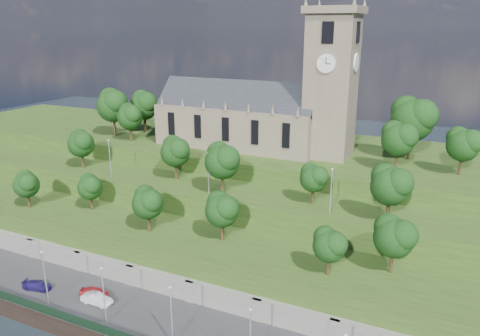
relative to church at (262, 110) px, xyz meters
The scene contains 15 objects.
promenade 45.42m from the church, 91.13° to the right, with size 160.00×12.00×2.00m, color #2D2D30.
fence 49.57m from the church, 91.00° to the right, with size 160.00×0.10×1.20m, color black.
retaining_wall 39.48m from the church, 91.33° to the right, with size 160.00×2.10×5.00m.
embankment_lower 33.57m from the church, 91.61° to the right, with size 160.00×12.00×8.00m, color #2A4416.
embankment_upper 23.71m from the church, 92.66° to the right, with size 160.00×10.00×12.00m, color #2A4416.
hilltop 15.57m from the church, 101.11° to the left, with size 160.00×32.00×15.00m, color #2A4416.
church is the anchor object (origin of this frame).
trees_lower 29.57m from the church, 85.04° to the right, with size 64.84×8.73×7.61m.
trees_upper 18.74m from the church, 86.24° to the right, with size 62.09×8.42×8.42m.
trees_hilltop 1.25m from the church, 133.82° to the right, with size 75.12×16.39×11.28m.
lamp_posts_promenade 46.41m from the church, 93.67° to the right, with size 60.36×0.36×7.87m.
lamp_posts_upper 21.01m from the church, 92.26° to the right, with size 40.36×0.36×6.97m.
car_left 44.99m from the church, 101.90° to the right, with size 1.62×4.02×1.37m, color #A91C21.
car_middle 45.78m from the church, 99.45° to the right, with size 1.55×4.45×1.47m, color silver.
car_right 49.12m from the church, 112.30° to the right, with size 1.69×4.17×1.21m, color navy.
Camera 1 is at (35.18, -36.23, 38.23)m, focal length 35.00 mm.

